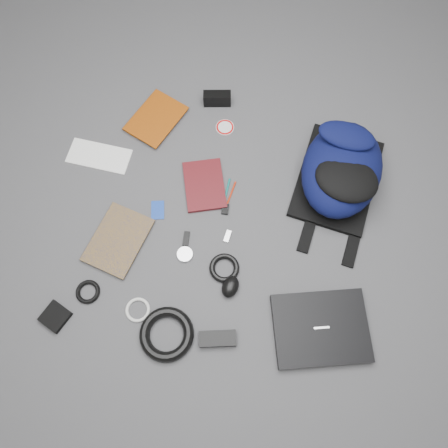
% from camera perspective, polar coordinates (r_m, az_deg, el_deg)
% --- Properties ---
extents(ground, '(4.00, 4.00, 0.00)m').
position_cam_1_polar(ground, '(1.62, -0.00, -0.24)').
color(ground, '#4F4F51').
rests_on(ground, ground).
extents(backpack, '(0.37, 0.48, 0.19)m').
position_cam_1_polar(backpack, '(1.67, 15.14, 6.96)').
color(backpack, black).
rests_on(backpack, ground).
extents(laptop, '(0.37, 0.32, 0.03)m').
position_cam_1_polar(laptop, '(1.55, 12.51, -13.15)').
color(laptop, black).
rests_on(laptop, ground).
extents(textbook_red, '(0.24, 0.28, 0.03)m').
position_cam_1_polar(textbook_red, '(1.88, -11.03, 14.52)').
color(textbook_red, '#823507').
rests_on(textbook_red, ground).
extents(comic_book, '(0.23, 0.28, 0.02)m').
position_cam_1_polar(comic_book, '(1.67, -16.28, -0.84)').
color(comic_book, '#B98B0D').
rests_on(comic_book, ground).
extents(envelope, '(0.25, 0.12, 0.00)m').
position_cam_1_polar(envelope, '(1.81, -16.00, 8.54)').
color(envelope, white).
rests_on(envelope, ground).
extents(dvd_case, '(0.21, 0.25, 0.02)m').
position_cam_1_polar(dvd_case, '(1.68, -2.58, 5.09)').
color(dvd_case, '#430C10').
rests_on(dvd_case, ground).
extents(compact_camera, '(0.12, 0.06, 0.06)m').
position_cam_1_polar(compact_camera, '(1.85, -0.90, 16.06)').
color(compact_camera, black).
rests_on(compact_camera, ground).
extents(sticker_disc, '(0.10, 0.10, 0.00)m').
position_cam_1_polar(sticker_disc, '(1.81, 0.12, 12.52)').
color(sticker_disc, white).
rests_on(sticker_disc, ground).
extents(pen_teal, '(0.01, 0.13, 0.01)m').
position_cam_1_polar(pen_teal, '(1.67, 0.27, 3.91)').
color(pen_teal, '#0D756E').
rests_on(pen_teal, ground).
extents(pen_red, '(0.03, 0.13, 0.01)m').
position_cam_1_polar(pen_red, '(1.66, 0.82, 3.68)').
color(pen_red, '#BA2A0E').
rests_on(pen_red, ground).
extents(id_badge, '(0.06, 0.08, 0.00)m').
position_cam_1_polar(id_badge, '(1.66, -8.66, 1.81)').
color(id_badge, '#153CA4').
rests_on(id_badge, ground).
extents(usb_black, '(0.02, 0.06, 0.01)m').
position_cam_1_polar(usb_black, '(1.61, -4.96, -1.94)').
color(usb_black, black).
rests_on(usb_black, ground).
extents(usb_silver, '(0.02, 0.05, 0.01)m').
position_cam_1_polar(usb_silver, '(1.60, 0.46, -1.61)').
color(usb_silver, '#BCBCBE').
rests_on(usb_silver, ground).
extents(key_fob, '(0.03, 0.04, 0.01)m').
position_cam_1_polar(key_fob, '(1.64, 0.17, 1.95)').
color(key_fob, black).
rests_on(key_fob, ground).
extents(mouse, '(0.07, 0.09, 0.04)m').
position_cam_1_polar(mouse, '(1.54, 0.83, -8.18)').
color(mouse, black).
rests_on(mouse, ground).
extents(headphone_left, '(0.06, 0.06, 0.01)m').
position_cam_1_polar(headphone_left, '(1.64, -12.06, -1.09)').
color(headphone_left, silver).
rests_on(headphone_left, ground).
extents(headphone_right, '(0.07, 0.07, 0.01)m').
position_cam_1_polar(headphone_right, '(1.59, -5.13, -3.98)').
color(headphone_right, silver).
rests_on(headphone_right, ground).
extents(cable_coil, '(0.14, 0.14, 0.02)m').
position_cam_1_polar(cable_coil, '(1.56, 0.04, -5.76)').
color(cable_coil, black).
rests_on(cable_coil, ground).
extents(power_brick, '(0.13, 0.08, 0.03)m').
position_cam_1_polar(power_brick, '(1.52, -0.85, -14.75)').
color(power_brick, black).
rests_on(power_brick, ground).
extents(power_cord_coil, '(0.20, 0.20, 0.04)m').
position_cam_1_polar(power_cord_coil, '(1.53, -7.51, -14.07)').
color(power_cord_coil, black).
rests_on(power_cord_coil, ground).
extents(pouch, '(0.11, 0.11, 0.02)m').
position_cam_1_polar(pouch, '(1.64, -21.18, -11.21)').
color(pouch, black).
rests_on(pouch, ground).
extents(earbud_coil, '(0.11, 0.11, 0.02)m').
position_cam_1_polar(earbud_coil, '(1.62, -17.35, -8.45)').
color(earbud_coil, black).
rests_on(earbud_coil, ground).
extents(white_cable_coil, '(0.11, 0.11, 0.01)m').
position_cam_1_polar(white_cable_coil, '(1.57, -11.20, -10.94)').
color(white_cable_coil, silver).
rests_on(white_cable_coil, ground).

